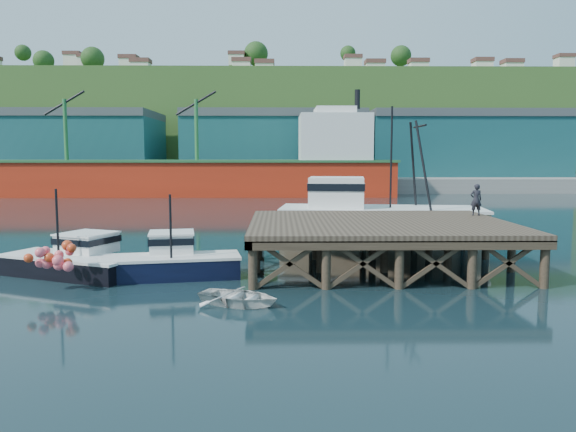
{
  "coord_description": "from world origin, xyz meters",
  "views": [
    {
      "loc": [
        0.84,
        -26.11,
        5.16
      ],
      "look_at": [
        1.27,
        2.0,
        2.15
      ],
      "focal_mm": 35.0,
      "sensor_mm": 36.0,
      "label": 1
    }
  ],
  "objects_px": {
    "trawler": "(377,214)",
    "dinghy": "(239,297)",
    "boat_navy": "(172,260)",
    "boat_black": "(74,259)",
    "dockworker": "(476,200)"
  },
  "relations": [
    {
      "from": "boat_black",
      "to": "trawler",
      "type": "distance_m",
      "value": 17.55
    },
    {
      "from": "trawler",
      "to": "dinghy",
      "type": "relative_size",
      "value": 4.32
    },
    {
      "from": "dockworker",
      "to": "trawler",
      "type": "bearing_deg",
      "value": -49.97
    },
    {
      "from": "boat_black",
      "to": "dinghy",
      "type": "bearing_deg",
      "value": -10.7
    },
    {
      "from": "trawler",
      "to": "dockworker",
      "type": "relative_size",
      "value": 7.72
    },
    {
      "from": "dinghy",
      "to": "dockworker",
      "type": "height_order",
      "value": "dockworker"
    },
    {
      "from": "boat_navy",
      "to": "boat_black",
      "type": "relative_size",
      "value": 0.92
    },
    {
      "from": "trawler",
      "to": "boat_navy",
      "type": "bearing_deg",
      "value": -129.86
    },
    {
      "from": "trawler",
      "to": "dockworker",
      "type": "xyz_separation_m",
      "value": [
        4.19,
        -5.11,
        1.27
      ]
    },
    {
      "from": "dockworker",
      "to": "dinghy",
      "type": "bearing_deg",
      "value": 39.9
    },
    {
      "from": "boat_black",
      "to": "dockworker",
      "type": "bearing_deg",
      "value": 36.08
    },
    {
      "from": "dinghy",
      "to": "trawler",
      "type": "bearing_deg",
      "value": -2.57
    },
    {
      "from": "boat_navy",
      "to": "trawler",
      "type": "xyz_separation_m",
      "value": [
        10.5,
        9.75,
        0.94
      ]
    },
    {
      "from": "boat_black",
      "to": "boat_navy",
      "type": "bearing_deg",
      "value": 18.39
    },
    {
      "from": "boat_navy",
      "to": "trawler",
      "type": "height_order",
      "value": "trawler"
    }
  ]
}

